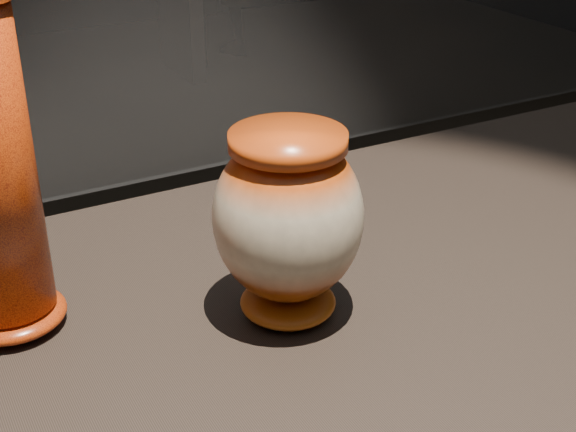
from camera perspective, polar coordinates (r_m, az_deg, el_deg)
name	(u,v)px	position (r m, az deg, el deg)	size (l,w,h in m)	color
main_vase	(288,219)	(0.80, 0.00, -0.23)	(0.19, 0.19, 0.20)	#82340B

